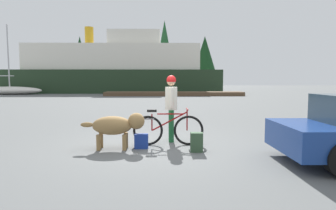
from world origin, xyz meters
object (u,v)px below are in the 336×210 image
(bicycle, at_px, (168,129))
(ferry_boat, at_px, (116,70))
(backpack, at_px, (197,142))
(sailboat_moored, at_px, (10,90))
(dog, at_px, (117,125))
(handbag_pannier, at_px, (141,141))
(person_cyclist, at_px, (171,101))

(bicycle, height_order, ferry_boat, ferry_boat)
(backpack, relative_size, sailboat_moored, 0.06)
(dog, distance_m, handbag_pannier, 0.70)
(dog, distance_m, ferry_boat, 32.09)
(bicycle, bearing_deg, dog, -163.17)
(backpack, relative_size, ferry_boat, 0.02)
(person_cyclist, relative_size, dog, 1.16)
(dog, bearing_deg, backpack, -9.46)
(bicycle, relative_size, person_cyclist, 1.00)
(dog, bearing_deg, person_cyclist, 32.78)
(ferry_boat, xyz_separation_m, sailboat_moored, (-11.09, -5.46, -2.46))
(person_cyclist, relative_size, handbag_pannier, 5.06)
(sailboat_moored, bearing_deg, person_cyclist, -55.12)
(dog, xyz_separation_m, backpack, (1.87, -0.31, -0.35))
(bicycle, relative_size, sailboat_moored, 0.23)
(dog, height_order, handbag_pannier, dog)
(person_cyclist, xyz_separation_m, sailboat_moored, (-17.62, 25.27, -0.58))
(bicycle, relative_size, handbag_pannier, 5.09)
(handbag_pannier, xyz_separation_m, sailboat_moored, (-16.88, 26.08, 0.32))
(bicycle, distance_m, sailboat_moored, 31.15)
(bicycle, bearing_deg, sailboat_moored, 124.23)
(handbag_pannier, bearing_deg, sailboat_moored, 122.91)
(bicycle, xyz_separation_m, handbag_pannier, (-0.64, -0.33, -0.23))
(backpack, relative_size, handbag_pannier, 1.28)
(bicycle, xyz_separation_m, dog, (-1.22, -0.37, 0.16))
(bicycle, relative_size, backpack, 3.99)
(bicycle, height_order, dog, bicycle)
(backpack, height_order, ferry_boat, ferry_boat)
(dog, xyz_separation_m, ferry_boat, (-5.21, 31.58, 2.39))
(dog, bearing_deg, bicycle, 16.83)
(person_cyclist, xyz_separation_m, dog, (-1.32, -0.85, -0.51))
(handbag_pannier, relative_size, ferry_boat, 0.01)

